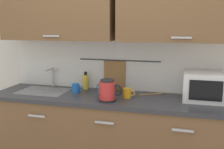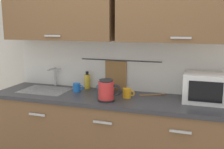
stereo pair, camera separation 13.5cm
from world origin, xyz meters
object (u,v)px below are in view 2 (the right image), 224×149
object	(u,v)px
electric_kettle	(107,91)
mug_near_sink	(77,87)
wooden_spoon	(156,94)
microwave	(209,88)
mixing_bowl	(106,89)
mug_by_kettle	(127,93)
dish_soap_bottle	(87,81)

from	to	relation	value
electric_kettle	mug_near_sink	size ratio (longest dim) A/B	1.89
wooden_spoon	mug_near_sink	bearing A→B (deg)	-170.83
microwave	mixing_bowl	bearing A→B (deg)	179.21
mug_by_kettle	electric_kettle	bearing A→B (deg)	-134.43
mug_by_kettle	dish_soap_bottle	bearing A→B (deg)	156.46
mug_by_kettle	wooden_spoon	world-z (taller)	mug_by_kettle
electric_kettle	wooden_spoon	distance (m)	0.55
mug_by_kettle	wooden_spoon	bearing A→B (deg)	37.51
electric_kettle	mug_near_sink	distance (m)	0.47
dish_soap_bottle	mug_by_kettle	xyz separation A→B (m)	(0.53, -0.23, -0.04)
electric_kettle	mug_near_sink	xyz separation A→B (m)	(-0.42, 0.22, -0.05)
mug_by_kettle	wooden_spoon	distance (m)	0.32
electric_kettle	wooden_spoon	xyz separation A→B (m)	(0.41, 0.36, -0.10)
mixing_bowl	wooden_spoon	bearing A→B (deg)	8.24
mixing_bowl	mug_by_kettle	size ratio (longest dim) A/B	1.78
dish_soap_bottle	mixing_bowl	xyz separation A→B (m)	(0.26, -0.11, -0.04)
dish_soap_bottle	mug_by_kettle	world-z (taller)	dish_soap_bottle
mug_near_sink	wooden_spoon	bearing A→B (deg)	9.17
microwave	mug_near_sink	size ratio (longest dim) A/B	3.83
dish_soap_bottle	mixing_bowl	distance (m)	0.29
microwave	mug_by_kettle	size ratio (longest dim) A/B	3.83
dish_soap_bottle	mug_by_kettle	bearing A→B (deg)	-23.54
electric_kettle	wooden_spoon	world-z (taller)	electric_kettle
microwave	wooden_spoon	xyz separation A→B (m)	(-0.50, 0.09, -0.13)
mug_near_sink	mug_by_kettle	world-z (taller)	same
mixing_bowl	dish_soap_bottle	bearing A→B (deg)	157.54
dish_soap_bottle	mixing_bowl	size ratio (longest dim) A/B	0.92
mixing_bowl	mug_by_kettle	distance (m)	0.29
wooden_spoon	electric_kettle	bearing A→B (deg)	-139.16
electric_kettle	dish_soap_bottle	xyz separation A→B (m)	(-0.37, 0.39, -0.01)
mug_near_sink	wooden_spoon	world-z (taller)	mug_near_sink
mixing_bowl	microwave	bearing A→B (deg)	-0.79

